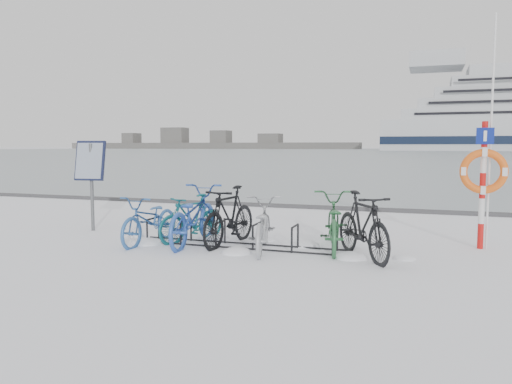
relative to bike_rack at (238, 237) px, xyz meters
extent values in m
plane|color=white|center=(0.00, 0.00, -0.18)|extent=(900.00, 900.00, 0.00)
cube|color=#9BA8AF|center=(0.00, 155.00, -0.17)|extent=(400.00, 298.00, 0.02)
cube|color=#3F3F42|center=(0.00, 5.90, -0.13)|extent=(400.00, 0.25, 0.10)
cylinder|color=black|center=(-1.80, -0.22, 0.04)|extent=(0.04, 0.04, 0.44)
cylinder|color=black|center=(-1.80, 0.22, 0.04)|extent=(0.04, 0.04, 0.44)
cylinder|color=black|center=(-1.80, 0.00, 0.26)|extent=(0.04, 0.44, 0.04)
cylinder|color=black|center=(-1.08, -0.22, 0.04)|extent=(0.04, 0.04, 0.44)
cylinder|color=black|center=(-1.08, 0.22, 0.04)|extent=(0.04, 0.04, 0.44)
cylinder|color=black|center=(-1.08, 0.00, 0.26)|extent=(0.04, 0.44, 0.04)
cylinder|color=black|center=(-0.36, -0.22, 0.04)|extent=(0.04, 0.04, 0.44)
cylinder|color=black|center=(-0.36, 0.22, 0.04)|extent=(0.04, 0.04, 0.44)
cylinder|color=black|center=(-0.36, 0.00, 0.26)|extent=(0.04, 0.44, 0.04)
cylinder|color=black|center=(0.36, -0.22, 0.04)|extent=(0.04, 0.04, 0.44)
cylinder|color=black|center=(0.36, 0.22, 0.04)|extent=(0.04, 0.04, 0.44)
cylinder|color=black|center=(0.36, 0.00, 0.26)|extent=(0.04, 0.44, 0.04)
cylinder|color=black|center=(1.08, -0.22, 0.04)|extent=(0.04, 0.04, 0.44)
cylinder|color=black|center=(1.08, 0.22, 0.04)|extent=(0.04, 0.04, 0.44)
cylinder|color=black|center=(1.08, 0.00, 0.26)|extent=(0.04, 0.44, 0.04)
cylinder|color=black|center=(1.80, -0.22, 0.04)|extent=(0.04, 0.04, 0.44)
cylinder|color=black|center=(1.80, 0.22, 0.04)|extent=(0.04, 0.04, 0.44)
cylinder|color=black|center=(1.80, 0.00, 0.26)|extent=(0.04, 0.44, 0.04)
cylinder|color=black|center=(0.00, -0.22, -0.16)|extent=(4.00, 0.03, 0.03)
cylinder|color=black|center=(0.00, 0.22, -0.16)|extent=(4.00, 0.03, 0.03)
cylinder|color=#595B5E|center=(-3.66, 0.60, 0.77)|extent=(0.07, 0.07, 1.91)
cube|color=black|center=(-3.66, 0.57, 1.36)|extent=(0.69, 0.34, 0.86)
cube|color=#8C99AD|center=(-3.66, 0.53, 1.36)|extent=(0.61, 0.26, 0.77)
cylinder|color=red|center=(4.23, 1.24, 0.05)|extent=(0.10, 0.10, 0.46)
cylinder|color=silver|center=(4.23, 1.24, 0.51)|extent=(0.10, 0.10, 0.46)
cylinder|color=red|center=(4.23, 1.24, 0.97)|extent=(0.10, 0.10, 0.46)
cylinder|color=silver|center=(4.23, 1.24, 1.43)|extent=(0.10, 0.10, 0.46)
cylinder|color=red|center=(4.23, 1.24, 1.89)|extent=(0.10, 0.10, 0.46)
torus|color=orange|center=(4.23, 1.15, 1.23)|extent=(0.80, 0.14, 0.80)
cube|color=navy|center=(4.23, 1.16, 1.86)|extent=(0.29, 0.03, 0.29)
cylinder|color=silver|center=(4.33, 1.29, 1.91)|extent=(0.04, 0.04, 4.18)
cube|color=silver|center=(5.61, 186.33, 31.91)|extent=(18.34, 18.34, 5.50)
cube|color=#505050|center=(-120.00, 260.00, 1.57)|extent=(180.00, 12.00, 3.50)
cube|color=#505050|center=(-150.00, 260.00, 5.32)|extent=(24.00, 10.00, 8.00)
cube|color=#505050|center=(-90.00, 260.00, 4.82)|extent=(20.00, 10.00, 6.00)
imported|color=#2E5D9F|center=(-1.73, -0.20, 0.30)|extent=(0.70, 1.86, 0.97)
imported|color=#125962|center=(-1.06, 0.22, 0.30)|extent=(1.07, 1.63, 0.95)
imported|color=#2A53B0|center=(-0.92, -0.01, 0.39)|extent=(0.91, 2.23, 1.14)
imported|color=black|center=(-0.23, 0.14, 0.39)|extent=(0.78, 1.95, 1.14)
imported|color=#9FA2A7|center=(0.52, -0.18, 0.31)|extent=(1.06, 1.95, 0.97)
imported|color=#296237|center=(1.69, 0.35, 0.35)|extent=(1.07, 2.12, 1.06)
imported|color=black|center=(2.29, -0.18, 0.39)|extent=(1.47, 1.89, 1.14)
ellipsoid|color=white|center=(-2.39, 0.30, -0.18)|extent=(0.40, 0.40, 0.14)
ellipsoid|color=white|center=(2.10, -0.27, -0.18)|extent=(0.56, 0.56, 0.20)
ellipsoid|color=white|center=(1.16, 0.47, -0.18)|extent=(0.55, 0.55, 0.19)
ellipsoid|color=white|center=(0.31, 0.71, -0.18)|extent=(0.37, 0.37, 0.13)
ellipsoid|color=white|center=(0.17, -0.53, -0.18)|extent=(0.55, 0.55, 0.19)
ellipsoid|color=white|center=(-0.68, 0.60, -0.18)|extent=(0.46, 0.46, 0.16)
ellipsoid|color=white|center=(2.96, -0.08, -0.18)|extent=(0.38, 0.38, 0.13)
ellipsoid|color=white|center=(-1.75, -0.30, -0.18)|extent=(0.59, 0.59, 0.21)
camera|label=1|loc=(3.26, -8.52, 1.69)|focal=35.00mm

